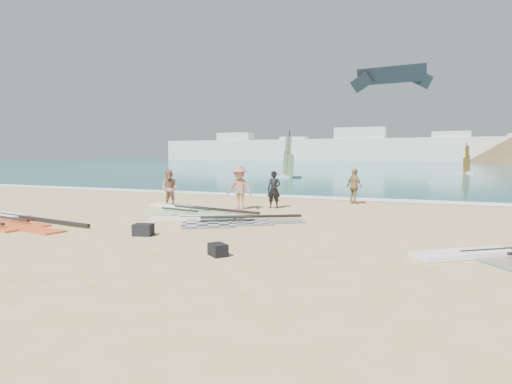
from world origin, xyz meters
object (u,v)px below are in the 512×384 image
at_px(gear_bag_far, 218,250).
at_px(beachgoer_left, 170,189).
at_px(beachgoer_back, 354,186).
at_px(rig_grey, 214,221).
at_px(person_wetsuit, 274,190).
at_px(beachgoer_mid, 239,188).
at_px(rig_red, 5,220).
at_px(rig_green, 185,209).
at_px(gear_bag_near, 143,230).

distance_m(gear_bag_far, beachgoer_left, 9.47).
height_order(gear_bag_far, beachgoer_back, beachgoer_back).
bearing_deg(rig_grey, person_wetsuit, 52.31).
xyz_separation_m(beachgoer_left, beachgoer_mid, (3.16, 0.36, 0.10)).
bearing_deg(beachgoer_left, rig_red, -121.15).
distance_m(rig_grey, beachgoer_left, 4.79).
relative_size(rig_grey, beachgoer_left, 3.22).
bearing_deg(rig_grey, beachgoer_back, 34.45).
bearing_deg(rig_grey, rig_red, 171.82).
xyz_separation_m(beachgoer_mid, beachgoer_back, (4.08, 3.89, -0.09)).
height_order(rig_grey, rig_green, rig_green).
bearing_deg(gear_bag_near, beachgoer_left, 117.13).
xyz_separation_m(rig_red, gear_bag_far, (9.06, -1.70, 0.09)).
relative_size(beachgoer_mid, beachgoer_back, 1.11).
bearing_deg(beachgoer_back, rig_green, 80.18).
relative_size(gear_bag_near, beachgoer_left, 0.32).
xyz_separation_m(person_wetsuit, beachgoer_left, (-4.33, -1.35, 0.02)).
distance_m(rig_red, beachgoer_back, 14.18).
distance_m(rig_red, beachgoer_left, 6.34).
relative_size(gear_bag_far, person_wetsuit, 0.29).
bearing_deg(beachgoer_left, beachgoer_mid, 3.71).
distance_m(gear_bag_far, beachgoer_back, 11.56).
bearing_deg(rig_green, gear_bag_near, -58.37).
height_order(rig_grey, beachgoer_back, beachgoer_back).
bearing_deg(beachgoer_back, beachgoer_mid, 83.92).
distance_m(rig_red, gear_bag_far, 9.22).
height_order(person_wetsuit, beachgoer_left, beachgoer_left).
bearing_deg(beachgoer_mid, beachgoer_left, -168.07).
bearing_deg(rig_green, rig_red, -119.11).
bearing_deg(beachgoer_mid, gear_bag_near, -85.92).
distance_m(rig_green, gear_bag_near, 5.41).
bearing_deg(gear_bag_far, beachgoer_left, 130.01).
relative_size(rig_grey, rig_green, 0.93).
height_order(gear_bag_near, person_wetsuit, person_wetsuit).
xyz_separation_m(rig_grey, beachgoer_left, (-3.70, 2.95, 0.76)).
height_order(rig_grey, beachgoer_left, beachgoer_left).
bearing_deg(person_wetsuit, rig_red, -141.78).
bearing_deg(beachgoer_back, gear_bag_far, 124.50).
xyz_separation_m(person_wetsuit, beachgoer_back, (2.91, 2.90, 0.02)).
distance_m(gear_bag_near, beachgoer_mid, 6.28).
height_order(rig_red, beachgoer_left, beachgoer_left).
relative_size(gear_bag_near, person_wetsuit, 0.33).
distance_m(beachgoer_left, beachgoer_mid, 3.18).
relative_size(rig_red, person_wetsuit, 3.99).
bearing_deg(rig_green, beachgoer_back, 52.32).
height_order(gear_bag_near, beachgoer_mid, beachgoer_mid).
xyz_separation_m(person_wetsuit, beachgoer_mid, (-1.17, -0.99, 0.11)).
xyz_separation_m(gear_bag_near, beachgoer_left, (-3.01, 5.87, 0.64)).
xyz_separation_m(gear_bag_near, beachgoer_mid, (0.15, 6.23, 0.74)).
bearing_deg(rig_grey, gear_bag_far, -90.37).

